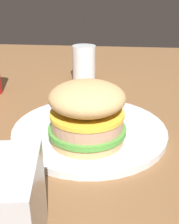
{
  "coord_description": "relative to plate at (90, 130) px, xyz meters",
  "views": [
    {
      "loc": [
        0.45,
        0.04,
        0.24
      ],
      "look_at": [
        0.02,
        -0.01,
        0.04
      ],
      "focal_mm": 43.61,
      "sensor_mm": 36.0,
      "label": 1
    }
  ],
  "objects": [
    {
      "name": "sandwich",
      "position": [
        0.04,
        0.0,
        0.06
      ],
      "size": [
        0.13,
        0.13,
        0.1
      ],
      "color": "tan",
      "rests_on": "plate"
    },
    {
      "name": "plate",
      "position": [
        0.0,
        0.0,
        0.0
      ],
      "size": [
        0.28,
        0.28,
        0.01
      ],
      "primitive_type": "cylinder",
      "color": "silver",
      "rests_on": "ground_plane"
    },
    {
      "name": "fries_pile",
      "position": [
        -0.07,
        0.01,
        0.01
      ],
      "size": [
        0.12,
        0.07,
        0.01
      ],
      "color": "gold",
      "rests_on": "plate"
    },
    {
      "name": "napkin_dispenser",
      "position": [
        0.25,
        -0.05,
        0.05
      ],
      "size": [
        0.1,
        0.07,
        0.1
      ],
      "primitive_type": "cube",
      "rotation": [
        0.0,
        0.0,
        0.17
      ],
      "color": "#B7BABF",
      "rests_on": "ground_plane"
    },
    {
      "name": "drink_glass",
      "position": [
        -0.31,
        -0.05,
        0.04
      ],
      "size": [
        0.07,
        0.07,
        0.1
      ],
      "color": "silver",
      "rests_on": "ground_plane"
    },
    {
      "name": "ground_plane",
      "position": [
        -0.02,
        0.01,
        -0.01
      ],
      "size": [
        1.6,
        1.6,
        0.0
      ],
      "primitive_type": "plane",
      "color": "brown"
    }
  ]
}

